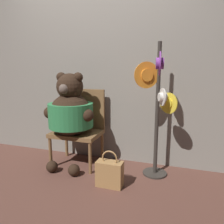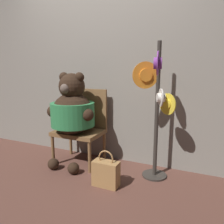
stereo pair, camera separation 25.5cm
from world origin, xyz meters
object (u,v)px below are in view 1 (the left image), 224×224
at_px(chair, 80,124).
at_px(hat_display_rack, 157,106).
at_px(teddy_bear, 71,112).
at_px(handbag_on_ground, 110,173).

bearing_deg(chair, hat_display_rack, -6.70).
height_order(chair, teddy_bear, teddy_bear).
bearing_deg(chair, handbag_on_ground, -39.65).
relative_size(teddy_bear, hat_display_rack, 0.78).
bearing_deg(chair, teddy_bear, -102.33).
bearing_deg(hat_display_rack, teddy_bear, -177.59).
height_order(teddy_bear, handbag_on_ground, teddy_bear).
relative_size(chair, handbag_on_ground, 2.44).
xyz_separation_m(chair, hat_display_rack, (1.00, -0.12, 0.32)).
height_order(chair, hat_display_rack, hat_display_rack).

